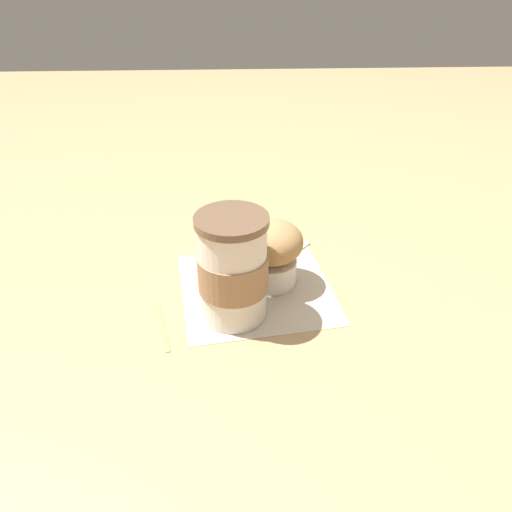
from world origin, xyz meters
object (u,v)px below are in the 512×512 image
object	(u,v)px
coffee_cup	(233,269)
muffin	(272,251)
sugar_packet	(294,245)
banana	(255,240)

from	to	relation	value
coffee_cup	muffin	xyz separation A→B (m)	(0.07, -0.06, -0.02)
coffee_cup	sugar_packet	xyz separation A→B (m)	(0.18, -0.10, -0.07)
sugar_packet	banana	bearing A→B (deg)	95.78
banana	sugar_packet	distance (m)	0.07
banana	muffin	bearing A→B (deg)	-167.55
muffin	sugar_packet	size ratio (longest dim) A/B	2.03
coffee_cup	banana	distance (m)	0.18
muffin	sugar_packet	world-z (taller)	muffin
banana	sugar_packet	xyz separation A→B (m)	(0.01, -0.07, -0.02)
sugar_packet	coffee_cup	bearing A→B (deg)	149.19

